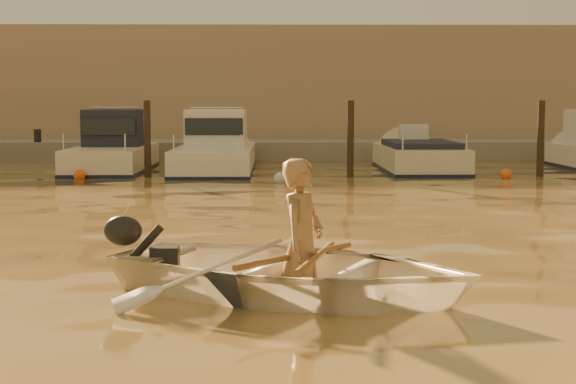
{
  "coord_description": "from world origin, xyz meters",
  "views": [
    {
      "loc": [
        -2.21,
        -9.21,
        1.93
      ],
      "look_at": [
        -2.02,
        2.45,
        0.75
      ],
      "focal_mm": 55.0,
      "sensor_mm": 36.0,
      "label": 1
    }
  ],
  "objects_px": {
    "moored_boat_2": "(216,149)",
    "moored_boat_3": "(419,163)",
    "person": "(302,244)",
    "moored_boat_1": "(112,149)",
    "dinghy": "(293,270)",
    "waterfront_building": "(328,92)"
  },
  "relations": [
    {
      "from": "moored_boat_2",
      "to": "moored_boat_3",
      "type": "xyz_separation_m",
      "value": [
        5.83,
        0.0,
        -0.4
      ]
    },
    {
      "from": "person",
      "to": "moored_boat_1",
      "type": "distance_m",
      "value": 17.3
    },
    {
      "from": "moored_boat_1",
      "to": "moored_boat_3",
      "type": "xyz_separation_m",
      "value": [
        8.78,
        0.0,
        -0.4
      ]
    },
    {
      "from": "dinghy",
      "to": "waterfront_building",
      "type": "distance_m",
      "value": 27.71
    },
    {
      "from": "dinghy",
      "to": "moored_boat_1",
      "type": "relative_size",
      "value": 0.63
    },
    {
      "from": "moored_boat_2",
      "to": "waterfront_building",
      "type": "height_order",
      "value": "waterfront_building"
    },
    {
      "from": "moored_boat_1",
      "to": "waterfront_building",
      "type": "relative_size",
      "value": 0.13
    },
    {
      "from": "moored_boat_3",
      "to": "waterfront_building",
      "type": "height_order",
      "value": "waterfront_building"
    },
    {
      "from": "dinghy",
      "to": "moored_boat_1",
      "type": "xyz_separation_m",
      "value": [
        -4.8,
        16.55,
        0.36
      ]
    },
    {
      "from": "waterfront_building",
      "to": "person",
      "type": "bearing_deg",
      "value": -94.0
    },
    {
      "from": "moored_boat_1",
      "to": "moored_boat_3",
      "type": "distance_m",
      "value": 8.79
    },
    {
      "from": "dinghy",
      "to": "moored_boat_3",
      "type": "xyz_separation_m",
      "value": [
        3.98,
        16.55,
        -0.04
      ]
    },
    {
      "from": "dinghy",
      "to": "person",
      "type": "relative_size",
      "value": 2.22
    },
    {
      "from": "dinghy",
      "to": "moored_boat_3",
      "type": "relative_size",
      "value": 0.63
    },
    {
      "from": "moored_boat_2",
      "to": "moored_boat_1",
      "type": "bearing_deg",
      "value": 180.0
    },
    {
      "from": "dinghy",
      "to": "moored_boat_3",
      "type": "height_order",
      "value": "moored_boat_3"
    },
    {
      "from": "person",
      "to": "waterfront_building",
      "type": "distance_m",
      "value": 27.72
    },
    {
      "from": "dinghy",
      "to": "waterfront_building",
      "type": "relative_size",
      "value": 0.08
    },
    {
      "from": "moored_boat_1",
      "to": "moored_boat_3",
      "type": "relative_size",
      "value": 1.0
    },
    {
      "from": "moored_boat_1",
      "to": "moored_boat_2",
      "type": "xyz_separation_m",
      "value": [
        2.95,
        0.0,
        0.0
      ]
    },
    {
      "from": "dinghy",
      "to": "moored_boat_1",
      "type": "height_order",
      "value": "moored_boat_1"
    },
    {
      "from": "person",
      "to": "moored_boat_2",
      "type": "height_order",
      "value": "moored_boat_2"
    }
  ]
}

